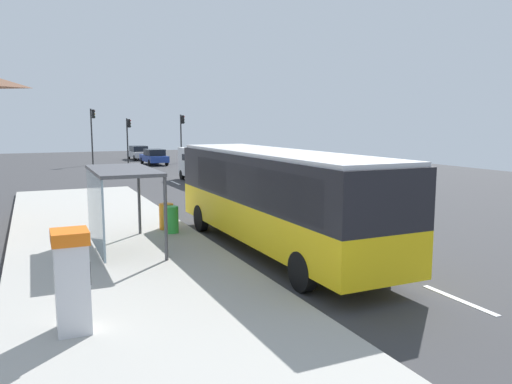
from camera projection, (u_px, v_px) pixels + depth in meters
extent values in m
cube|color=#38383A|center=(193.00, 193.00, 29.63)|extent=(56.00, 92.00, 0.04)
cube|color=#ADAAA3|center=(113.00, 248.00, 16.17)|extent=(6.20, 30.00, 0.18)
cube|color=silver|center=(459.00, 300.00, 11.65)|extent=(0.16, 2.20, 0.01)
cube|color=silver|center=(339.00, 250.00, 16.17)|extent=(0.16, 2.20, 0.01)
cube|color=silver|center=(271.00, 222.00, 20.69)|extent=(0.16, 2.20, 0.01)
cube|color=silver|center=(228.00, 204.00, 25.21)|extent=(0.16, 2.20, 0.01)
cube|color=silver|center=(197.00, 192.00, 29.72)|extent=(0.16, 2.20, 0.01)
cube|color=silver|center=(175.00, 183.00, 34.24)|extent=(0.16, 2.20, 0.01)
cube|color=silver|center=(158.00, 176.00, 38.76)|extent=(0.16, 2.20, 0.01)
cube|color=silver|center=(145.00, 170.00, 43.28)|extent=(0.16, 2.20, 0.01)
cube|color=yellow|center=(275.00, 218.00, 15.89)|extent=(2.65, 11.03, 1.15)
cube|color=black|center=(275.00, 178.00, 15.71)|extent=(2.65, 11.03, 1.45)
cube|color=silver|center=(275.00, 153.00, 15.61)|extent=(2.53, 10.81, 0.12)
cube|color=black|center=(214.00, 166.00, 20.62)|extent=(2.30, 0.15, 1.22)
cube|color=black|center=(246.00, 184.00, 14.77)|extent=(0.20, 8.58, 1.10)
cylinder|color=black|center=(201.00, 218.00, 19.00)|extent=(0.29, 1.00, 1.00)
cylinder|color=black|center=(255.00, 213.00, 19.94)|extent=(0.29, 1.00, 1.00)
cylinder|color=black|center=(302.00, 272.00, 12.17)|extent=(0.29, 1.00, 1.00)
cylinder|color=black|center=(377.00, 261.00, 13.12)|extent=(0.29, 1.00, 1.00)
cube|color=white|center=(203.00, 163.00, 34.73)|extent=(2.11, 5.24, 1.96)
cube|color=black|center=(203.00, 158.00, 34.68)|extent=(2.11, 3.16, 0.44)
cylinder|color=black|center=(226.00, 179.00, 33.46)|extent=(0.23, 0.68, 0.68)
cylinder|color=black|center=(200.00, 180.00, 32.69)|extent=(0.23, 0.68, 0.68)
cylinder|color=black|center=(206.00, 174.00, 37.04)|extent=(0.23, 0.68, 0.68)
cylinder|color=black|center=(182.00, 175.00, 36.27)|extent=(0.23, 0.68, 0.68)
cube|color=navy|center=(154.00, 158.00, 48.91)|extent=(1.97, 4.47, 0.60)
cube|color=black|center=(154.00, 152.00, 48.65)|extent=(1.68, 2.44, 0.60)
cylinder|color=black|center=(142.00, 161.00, 49.92)|extent=(0.23, 0.65, 0.64)
cylinder|color=black|center=(158.00, 160.00, 50.65)|extent=(0.23, 0.65, 0.64)
cylinder|color=black|center=(150.00, 163.00, 47.26)|extent=(0.23, 0.65, 0.64)
cylinder|color=black|center=(167.00, 162.00, 47.98)|extent=(0.23, 0.65, 0.64)
cube|color=#B7B7BC|center=(139.00, 154.00, 55.58)|extent=(1.96, 4.46, 0.60)
cube|color=black|center=(138.00, 149.00, 55.67)|extent=(1.67, 2.43, 0.60)
cylinder|color=black|center=(150.00, 157.00, 54.64)|extent=(0.22, 0.65, 0.64)
cylinder|color=black|center=(135.00, 158.00, 53.93)|extent=(0.22, 0.65, 0.64)
cylinder|color=black|center=(143.00, 156.00, 57.31)|extent=(0.22, 0.65, 0.64)
cylinder|color=black|center=(129.00, 156.00, 56.59)|extent=(0.22, 0.65, 0.64)
cube|color=silver|center=(72.00, 287.00, 9.38)|extent=(0.60, 0.70, 1.70)
cube|color=orange|center=(70.00, 237.00, 9.25)|extent=(0.66, 0.76, 0.24)
cube|color=black|center=(89.00, 271.00, 9.47)|extent=(0.03, 0.36, 0.44)
cylinder|color=green|center=(171.00, 220.00, 17.88)|extent=(0.52, 0.52, 0.95)
cylinder|color=orange|center=(166.00, 216.00, 18.51)|extent=(0.52, 0.52, 0.95)
cylinder|color=#2D2D2D|center=(181.00, 139.00, 51.05)|extent=(0.14, 0.14, 4.88)
cube|color=black|center=(183.00, 120.00, 50.87)|extent=(0.24, 0.28, 0.84)
sphere|color=red|center=(184.00, 117.00, 50.88)|extent=(0.16, 0.16, 0.16)
sphere|color=#3C2C03|center=(184.00, 120.00, 50.92)|extent=(0.16, 0.16, 0.16)
sphere|color=black|center=(184.00, 122.00, 50.96)|extent=(0.16, 0.16, 0.16)
cylinder|color=#2D2D2D|center=(92.00, 137.00, 48.25)|extent=(0.14, 0.14, 5.40)
cube|color=black|center=(93.00, 114.00, 48.04)|extent=(0.24, 0.28, 0.84)
sphere|color=#360606|center=(94.00, 111.00, 48.05)|extent=(0.16, 0.16, 0.16)
sphere|color=#F2B20C|center=(94.00, 114.00, 48.09)|extent=(0.16, 0.16, 0.16)
sphere|color=black|center=(95.00, 117.00, 48.13)|extent=(0.16, 0.16, 0.16)
cylinder|color=#2D2D2D|center=(127.00, 141.00, 50.46)|extent=(0.14, 0.14, 4.50)
cube|color=black|center=(129.00, 123.00, 50.30)|extent=(0.24, 0.28, 0.84)
sphere|color=red|center=(130.00, 121.00, 50.32)|extent=(0.16, 0.16, 0.16)
sphere|color=#3C2C03|center=(130.00, 123.00, 50.35)|extent=(0.16, 0.16, 0.16)
sphere|color=black|center=(130.00, 126.00, 50.39)|extent=(0.16, 0.16, 0.16)
cube|color=#4C4C51|center=(122.00, 170.00, 15.41)|extent=(1.80, 4.00, 0.10)
cube|color=#8CA5B2|center=(95.00, 211.00, 15.23)|extent=(0.06, 3.80, 2.30)
cylinder|color=#4C4C51|center=(166.00, 218.00, 14.21)|extent=(0.10, 0.10, 2.44)
cylinder|color=#4C4C51|center=(139.00, 200.00, 17.64)|extent=(0.10, 0.10, 2.44)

